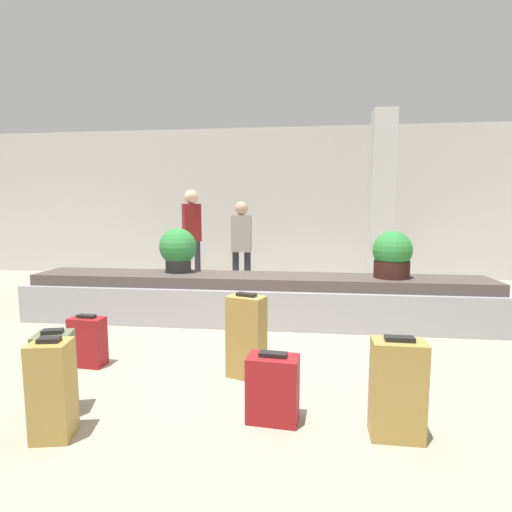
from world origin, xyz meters
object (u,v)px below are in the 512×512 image
(pillar, at_px, (382,202))
(suitcase_3, at_px, (246,337))
(suitcase_0, at_px, (52,390))
(traveler_1, at_px, (192,229))
(suitcase_1, at_px, (397,389))
(potted_plant_1, at_px, (178,250))
(suitcase_5, at_px, (273,388))
(traveler_0, at_px, (241,241))
(suitcase_2, at_px, (88,341))
(potted_plant_0, at_px, (392,255))
(suitcase_4, at_px, (55,374))

(pillar, bearing_deg, suitcase_3, -114.52)
(suitcase_0, xyz_separation_m, traveler_1, (-0.49, 4.95, 0.79))
(traveler_1, bearing_deg, suitcase_1, -93.87)
(pillar, distance_m, potted_plant_1, 3.83)
(suitcase_5, relative_size, traveler_1, 0.27)
(pillar, xyz_separation_m, traveler_0, (-2.40, -0.89, -0.66))
(pillar, distance_m, suitcase_2, 5.41)
(suitcase_0, xyz_separation_m, suitcase_2, (-0.42, 1.16, -0.09))
(suitcase_3, xyz_separation_m, traveler_0, (-0.55, 3.19, 0.58))
(pillar, height_order, potted_plant_0, pillar)
(suitcase_0, bearing_deg, suitcase_4, 109.73)
(suitcase_1, distance_m, suitcase_3, 1.37)
(traveler_0, bearing_deg, suitcase_5, -77.51)
(pillar, bearing_deg, suitcase_0, -119.84)
(suitcase_1, bearing_deg, suitcase_4, -179.05)
(suitcase_1, xyz_separation_m, suitcase_4, (-2.37, 0.01, -0.02))
(traveler_1, bearing_deg, potted_plant_1, -113.11)
(suitcase_0, xyz_separation_m, traveler_0, (0.56, 4.27, 0.62))
(potted_plant_0, bearing_deg, traveler_0, 146.22)
(pillar, xyz_separation_m, suitcase_4, (-3.13, -4.88, -1.30))
(suitcase_2, bearing_deg, pillar, 54.56)
(suitcase_2, xyz_separation_m, potted_plant_1, (0.31, 1.81, 0.69))
(suitcase_3, bearing_deg, suitcase_0, -116.71)
(suitcase_2, xyz_separation_m, traveler_1, (-0.06, 3.79, 0.88))
(suitcase_5, relative_size, potted_plant_1, 0.83)
(suitcase_0, bearing_deg, traveler_1, 84.33)
(potted_plant_0, bearing_deg, suitcase_0, -133.32)
(suitcase_2, bearing_deg, traveler_0, 77.33)
(suitcase_3, bearing_deg, potted_plant_0, 66.67)
(pillar, xyz_separation_m, suitcase_0, (-2.96, -5.16, -1.28))
(suitcase_2, distance_m, traveler_1, 3.89)
(pillar, bearing_deg, potted_plant_1, -144.47)
(suitcase_0, height_order, traveler_0, traveler_0)
(suitcase_0, distance_m, traveler_1, 5.04)
(suitcase_1, bearing_deg, traveler_0, 113.51)
(pillar, height_order, suitcase_0, pillar)
(potted_plant_1, bearing_deg, potted_plant_0, -2.41)
(suitcase_3, distance_m, suitcase_4, 1.51)
(suitcase_5, height_order, potted_plant_1, potted_plant_1)
(suitcase_1, bearing_deg, potted_plant_0, 80.49)
(suitcase_3, distance_m, potted_plant_1, 2.31)
(pillar, relative_size, suitcase_4, 5.06)
(potted_plant_1, height_order, traveler_0, traveler_0)
(suitcase_4, bearing_deg, potted_plant_0, 25.00)
(suitcase_0, relative_size, potted_plant_0, 1.15)
(suitcase_3, bearing_deg, traveler_0, 118.39)
(suitcase_0, height_order, potted_plant_1, potted_plant_1)
(pillar, height_order, suitcase_4, pillar)
(pillar, height_order, suitcase_2, pillar)
(suitcase_3, height_order, suitcase_5, suitcase_3)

